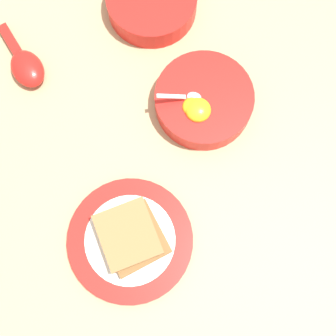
# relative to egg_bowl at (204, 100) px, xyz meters

# --- Properties ---
(ground_plane) EXTENTS (3.00, 3.00, 0.00)m
(ground_plane) POSITION_rel_egg_bowl_xyz_m (-0.10, -0.06, -0.02)
(ground_plane) COLOR tan
(egg_bowl) EXTENTS (0.18, 0.18, 0.08)m
(egg_bowl) POSITION_rel_egg_bowl_xyz_m (0.00, 0.00, 0.00)
(egg_bowl) COLOR red
(egg_bowl) RESTS_ON ground_plane
(toast_plate) EXTENTS (0.21, 0.21, 0.01)m
(toast_plate) POSITION_rel_egg_bowl_xyz_m (-0.05, -0.27, -0.02)
(toast_plate) COLOR red
(toast_plate) RESTS_ON ground_plane
(toast_sandwich) EXTENTS (0.15, 0.14, 0.03)m
(toast_sandwich) POSITION_rel_egg_bowl_xyz_m (-0.04, -0.27, 0.00)
(toast_sandwich) COLOR brown
(toast_sandwich) RESTS_ON toast_plate
(soup_spoon) EXTENTS (0.14, 0.12, 0.04)m
(soup_spoon) POSITION_rel_egg_bowl_xyz_m (-0.33, -0.03, -0.01)
(soup_spoon) COLOR red
(soup_spoon) RESTS_ON ground_plane
(congee_bowl) EXTENTS (0.17, 0.17, 0.05)m
(congee_bowl) POSITION_rel_egg_bowl_xyz_m (-0.15, 0.16, 0.00)
(congee_bowl) COLOR red
(congee_bowl) RESTS_ON ground_plane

